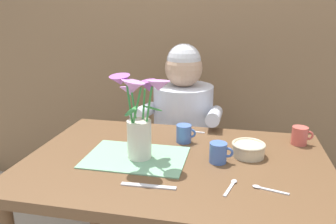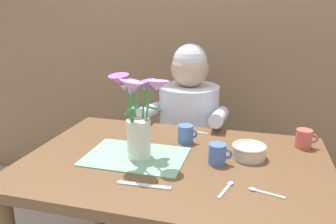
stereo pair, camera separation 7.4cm
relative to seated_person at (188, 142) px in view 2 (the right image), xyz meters
name	(u,v)px [view 2 (the right image)]	position (x,y,z in m)	size (l,w,h in m)	color
wood_panel_backdrop	(215,19)	(0.07, 0.43, 0.69)	(4.00, 0.10, 2.50)	brown
dining_table	(175,181)	(0.07, -0.62, 0.08)	(1.20, 0.80, 0.74)	brown
seated_person	(188,142)	(0.00, 0.00, 0.00)	(0.45, 0.47, 1.14)	#4C4C56
striped_placemat	(136,156)	(-0.09, -0.63, 0.18)	(0.40, 0.28, 0.01)	#7AB289
flower_vase	(138,116)	(-0.07, -0.64, 0.36)	(0.24, 0.27, 0.35)	silver
ceramic_bowl	(249,151)	(0.36, -0.52, 0.21)	(0.14, 0.14, 0.06)	beige
dinner_knife	(144,185)	(0.02, -0.84, 0.18)	(0.19, 0.02, 0.01)	silver
tea_cup	(218,154)	(0.24, -0.61, 0.22)	(0.09, 0.07, 0.08)	#476BB7
coffee_cup	(185,134)	(0.07, -0.43, 0.22)	(0.09, 0.07, 0.08)	#476BB7
ceramic_mug	(304,139)	(0.58, -0.35, 0.22)	(0.09, 0.07, 0.08)	#CC564C
spoon_0	(192,131)	(0.08, -0.29, 0.18)	(0.12, 0.03, 0.01)	silver
spoon_1	(261,191)	(0.40, -0.78, 0.18)	(0.12, 0.04, 0.01)	silver
spoon_2	(228,187)	(0.30, -0.78, 0.18)	(0.05, 0.12, 0.01)	silver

